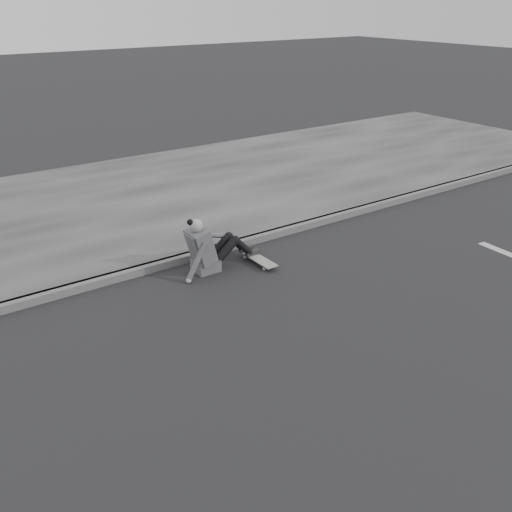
{
  "coord_description": "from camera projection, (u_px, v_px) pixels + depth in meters",
  "views": [
    {
      "loc": [
        -4.04,
        -4.7,
        3.82
      ],
      "look_at": [
        0.1,
        1.22,
        0.5
      ],
      "focal_mm": 40.0,
      "sensor_mm": 36.0,
      "label": 1
    }
  ],
  "objects": [
    {
      "name": "seated_woman",
      "position": [
        209.0,
        248.0,
        8.55
      ],
      "size": [
        1.38,
        0.46,
        0.88
      ],
      "color": "#48484A",
      "rests_on": "ground"
    },
    {
      "name": "curb",
      "position": [
        202.0,
        253.0,
        9.09
      ],
      "size": [
        24.0,
        0.16,
        0.12
      ],
      "primitive_type": "cube",
      "color": "#525252",
      "rests_on": "ground"
    },
    {
      "name": "ground",
      "position": [
        304.0,
        327.0,
        7.2
      ],
      "size": [
        80.0,
        80.0,
        0.0
      ],
      "primitive_type": "plane",
      "color": "black",
      "rests_on": "ground"
    },
    {
      "name": "skateboard",
      "position": [
        258.0,
        259.0,
        8.87
      ],
      "size": [
        0.2,
        0.78,
        0.09
      ],
      "color": "gray",
      "rests_on": "ground"
    },
    {
      "name": "sidewalk",
      "position": [
        125.0,
        202.0,
        11.34
      ],
      "size": [
        24.0,
        6.0,
        0.12
      ],
      "primitive_type": "cube",
      "color": "#3C3C3C",
      "rests_on": "ground"
    }
  ]
}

